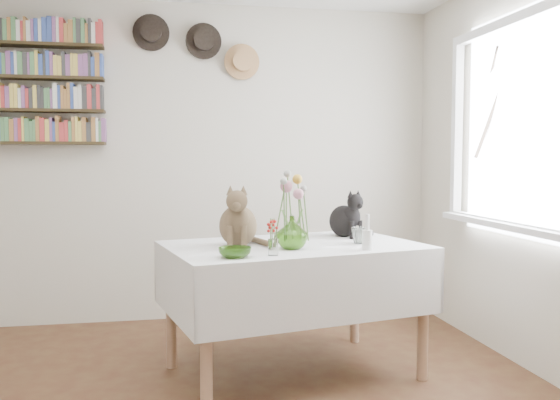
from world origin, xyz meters
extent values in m
cube|color=beige|center=(0.00, 2.27, 1.25)|extent=(4.04, 0.04, 2.54)
cube|color=beige|center=(0.00, -2.27, 1.25)|extent=(4.04, 0.04, 2.54)
cube|color=white|center=(1.97, 0.80, 1.50)|extent=(0.01, 1.40, 1.20)
cube|color=white|center=(1.97, 0.80, 2.13)|extent=(0.06, 1.52, 0.06)
cube|color=white|center=(1.97, 0.80, 0.87)|extent=(0.06, 1.52, 0.06)
cube|color=white|center=(1.97, 1.53, 1.50)|extent=(0.06, 0.06, 1.20)
cube|color=white|center=(1.94, 0.80, 0.87)|extent=(0.12, 1.50, 0.04)
cube|color=white|center=(0.59, 0.88, 0.75)|extent=(1.62, 1.23, 0.06)
cylinder|color=tan|center=(0.04, 0.36, 0.36)|extent=(0.06, 0.06, 0.72)
cylinder|color=tan|center=(1.30, 0.64, 0.36)|extent=(0.06, 0.06, 0.72)
cylinder|color=tan|center=(-0.13, 1.12, 0.36)|extent=(0.06, 0.06, 0.72)
cylinder|color=tan|center=(1.13, 1.39, 0.36)|extent=(0.06, 0.06, 0.72)
imported|color=#77B443|center=(0.54, 0.70, 0.87)|extent=(0.21, 0.21, 0.19)
imported|color=#77B443|center=(0.19, 0.47, 0.81)|extent=(0.19, 0.19, 0.05)
imported|color=white|center=(0.98, 0.83, 0.83)|extent=(0.14, 0.14, 0.10)
cylinder|color=white|center=(0.94, 0.59, 0.84)|extent=(0.06, 0.06, 0.11)
cylinder|color=white|center=(0.94, 0.59, 0.93)|extent=(0.02, 0.02, 0.09)
cylinder|color=white|center=(0.40, 0.50, 0.82)|extent=(0.05, 0.05, 0.09)
cone|color=white|center=(1.01, 0.98, 0.81)|extent=(0.05, 0.05, 0.07)
sphere|color=beige|center=(1.01, 0.98, 0.85)|extent=(0.03, 0.03, 0.03)
cylinder|color=#4C7233|center=(0.51, 0.71, 0.98)|extent=(0.01, 0.01, 0.30)
sphere|color=#C57A8D|center=(0.51, 0.71, 1.13)|extent=(0.07, 0.07, 0.07)
cylinder|color=#4C7233|center=(0.58, 0.68, 0.96)|extent=(0.01, 0.01, 0.26)
sphere|color=#C57A8D|center=(0.58, 0.68, 1.09)|extent=(0.06, 0.06, 0.06)
cylinder|color=#4C7233|center=(0.60, 0.73, 1.00)|extent=(0.01, 0.01, 0.34)
sphere|color=gold|center=(0.60, 0.73, 1.17)|extent=(0.06, 0.06, 0.06)
cylinder|color=#4C7233|center=(0.48, 0.74, 0.98)|extent=(0.01, 0.01, 0.31)
sphere|color=gold|center=(0.48, 0.74, 1.14)|extent=(0.05, 0.05, 0.05)
cylinder|color=#4C7233|center=(0.54, 0.75, 1.01)|extent=(0.01, 0.01, 0.37)
sphere|color=#999E93|center=(0.54, 0.75, 1.20)|extent=(0.04, 0.04, 0.04)
cylinder|color=#4C7233|center=(0.49, 0.67, 0.99)|extent=(0.01, 0.01, 0.33)
sphere|color=#999E93|center=(0.49, 0.67, 1.16)|extent=(0.04, 0.04, 0.04)
cylinder|color=#4C7233|center=(0.61, 0.66, 0.97)|extent=(0.01, 0.01, 0.29)
sphere|color=#999E93|center=(0.61, 0.66, 1.12)|extent=(0.04, 0.04, 0.04)
cube|color=#322713|center=(-1.10, 2.16, 1.40)|extent=(1.00, 0.16, 0.02)
cube|color=#322713|center=(-1.10, 2.16, 1.64)|extent=(1.00, 0.16, 0.02)
cube|color=#322713|center=(-1.10, 2.16, 1.88)|extent=(1.00, 0.16, 0.02)
cube|color=#322713|center=(-1.10, 2.16, 2.12)|extent=(1.00, 0.16, 0.02)
cylinder|color=black|center=(-0.25, 2.21, 2.25)|extent=(0.28, 0.02, 0.28)
cylinder|color=black|center=(-0.25, 2.17, 2.25)|extent=(0.16, 0.08, 0.16)
cylinder|color=black|center=(0.15, 2.21, 2.20)|extent=(0.28, 0.02, 0.28)
cylinder|color=black|center=(0.15, 2.17, 2.20)|extent=(0.16, 0.08, 0.16)
cylinder|color=#AC7B4C|center=(0.45, 2.21, 2.05)|extent=(0.28, 0.02, 0.28)
cylinder|color=#AC7B4C|center=(0.45, 2.17, 2.05)|extent=(0.16, 0.08, 0.16)
camera|label=1|loc=(-0.14, -2.51, 1.28)|focal=38.00mm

